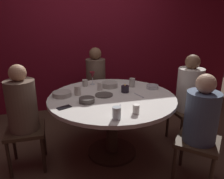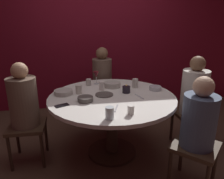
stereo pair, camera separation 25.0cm
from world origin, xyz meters
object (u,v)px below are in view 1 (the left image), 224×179
seated_diner_right (189,91)px  cell_phone (64,107)px  seated_diner_left (22,107)px  cup_by_left_diner (136,109)px  dinner_plate (104,95)px  dining_table (112,107)px  bowl_salad_center (87,100)px  bowl_serving_large (152,87)px  bowl_small_white (62,94)px  candle_holder (125,89)px  seated_diner_back (96,77)px  seated_diner_front_right (201,118)px  cup_center_front (132,82)px  cup_beside_wine (78,90)px  wine_glass (92,75)px  cup_near_candle (117,113)px  cup_far_edge (85,83)px  cup_by_right_diner (100,86)px  bowl_sauce_side (109,85)px

seated_diner_right → cell_phone: seated_diner_right is taller
seated_diner_left → cup_by_left_diner: 1.19m
dinner_plate → cell_phone: bearing=-152.0°
dining_table → seated_diner_left: (-0.98, 0.00, 0.11)m
cell_phone → bowl_salad_center: size_ratio=0.84×
bowl_serving_large → bowl_small_white: bowl_small_white is taller
seated_diner_left → cell_phone: bearing=-26.0°
candle_holder → seated_diner_left: bearing=-175.5°
seated_diner_back → cup_by_left_diner: bearing=3.7°
seated_diner_front_right → bowl_salad_center: bearing=15.1°
bowl_salad_center → seated_diner_right: bearing=5.0°
seated_diner_left → candle_holder: bearing=4.5°
cup_center_front → cell_phone: bearing=-151.8°
cup_center_front → bowl_salad_center: bearing=-149.1°
cup_beside_wine → seated_diner_back: bearing=65.2°
wine_glass → cup_near_candle: size_ratio=1.55×
dining_table → seated_diner_back: bearing=90.0°
cup_far_edge → dining_table: bearing=-62.5°
dinner_plate → bowl_small_white: 0.48m
dinner_plate → bowl_serving_large: size_ratio=1.39×
cup_by_left_diner → cup_by_right_diner: (-0.19, 0.76, 0.01)m
bowl_sauce_side → cup_by_right_diner: cup_by_right_diner is taller
seated_diner_back → seated_diner_front_right: 1.80m
bowl_serving_large → bowl_sauce_side: size_ratio=0.71×
cup_by_left_diner → bowl_sauce_side: bearing=92.4°
dinner_plate → bowl_small_white: bearing=167.4°
bowl_serving_large → wine_glass: bearing=151.9°
wine_glass → cup_near_candle: (0.02, -1.10, -0.07)m
bowl_serving_large → cup_near_candle: bearing=-133.7°
cup_by_right_diner → candle_holder: bearing=-28.7°
dining_table → cell_phone: 0.61m
seated_diner_left → candle_holder: seated_diner_left is taller
seated_diner_left → cup_beside_wine: size_ratio=11.04×
seated_diner_back → bowl_small_white: size_ratio=5.48×
dinner_plate → cup_by_left_diner: 0.59m
cup_by_left_diner → cup_by_right_diner: 0.78m
bowl_sauce_side → cup_by_right_diner: size_ratio=2.01×
seated_diner_left → dinner_plate: 0.90m
dining_table → cup_near_candle: size_ratio=12.97×
seated_diner_front_right → cup_by_right_diner: (-0.78, 0.94, 0.10)m
cell_phone → seated_diner_right: bearing=72.7°
dining_table → seated_diner_left: 0.98m
dinner_plate → seated_diner_front_right: bearing=-43.5°
dinner_plate → bowl_serving_large: bearing=7.9°
seated_diner_left → cup_near_candle: (0.86, -0.58, 0.09)m
bowl_salad_center → cup_by_left_diner: 0.57m
bowl_small_white → cup_far_edge: (0.32, 0.31, 0.02)m
dinner_plate → cup_near_candle: bearing=-92.9°
seated_diner_left → bowl_salad_center: seated_diner_left is taller
seated_diner_front_right → bowl_salad_center: size_ratio=6.81×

